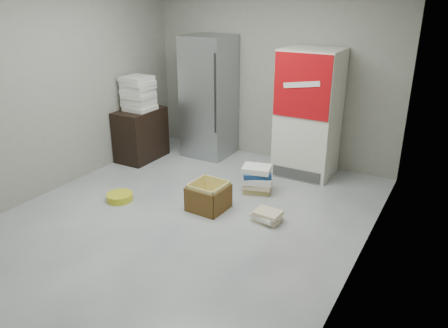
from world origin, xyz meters
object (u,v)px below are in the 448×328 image
wood_shelf (141,134)px  steel_fridge (209,97)px  coke_cooler (308,113)px  cardboard_box (208,198)px  phonebook_stack_main (257,179)px

wood_shelf → steel_fridge: bearing=41.3°
coke_cooler → wood_shelf: coke_cooler is taller
wood_shelf → cardboard_box: (1.85, -0.98, -0.26)m
wood_shelf → phonebook_stack_main: wood_shelf is taller
steel_fridge → coke_cooler: (1.65, -0.01, -0.05)m
steel_fridge → coke_cooler: 1.65m
wood_shelf → cardboard_box: size_ratio=1.78×
phonebook_stack_main → cardboard_box: (-0.31, -0.74, -0.04)m
phonebook_stack_main → cardboard_box: 0.80m
phonebook_stack_main → wood_shelf: bearing=153.0°
wood_shelf → cardboard_box: bearing=-27.8°
steel_fridge → wood_shelf: bearing=-138.7°
coke_cooler → cardboard_box: (-0.63, -1.70, -0.76)m
wood_shelf → phonebook_stack_main: 2.19m
phonebook_stack_main → cardboard_box: bearing=-133.3°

